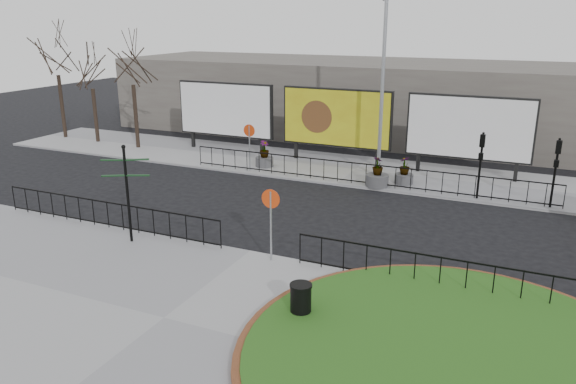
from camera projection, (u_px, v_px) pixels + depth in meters
The scene contains 25 objects.
ground at pixel (251, 254), 19.56m from camera, with size 90.00×90.00×0.00m, color black.
pavement_near at pixel (164, 320), 15.19m from camera, with size 30.00×10.00×0.12m, color gray.
pavement_far at pixel (356, 170), 29.99m from camera, with size 44.00×6.00×0.12m, color gray.
brick_edge at pixel (455, 362), 13.08m from camera, with size 10.40×10.40×0.18m, color brown.
grass_lawn at pixel (455, 361), 13.08m from camera, with size 10.00×10.00×0.22m, color #275416.
railing_near_left at pixel (108, 215), 21.45m from camera, with size 10.00×0.10×1.10m, color black, non-canonical shape.
railing_near_right at pixel (440, 273), 16.56m from camera, with size 9.00×0.10×1.10m, color black, non-canonical shape.
railing_far at pixel (359, 173), 27.06m from camera, with size 18.00×0.10×1.10m, color black, non-canonical shape.
speed_sign_far at pixel (249, 137), 29.13m from camera, with size 0.64×0.07×2.47m.
speed_sign_near at pixel (271, 209), 18.25m from camera, with size 0.64×0.07×2.47m.
billboard_left at pixel (225, 110), 33.40m from camera, with size 6.20×0.31×4.10m.
billboard_mid at pixel (336, 118), 30.66m from camera, with size 6.20×0.31×4.10m.
billboard_right at pixel (469, 128), 27.92m from camera, with size 6.20×0.31×4.10m.
lamp_post at pixel (383, 83), 27.10m from camera, with size 0.74×0.18×9.23m.
signal_pole_a at pixel (481, 156), 24.52m from camera, with size 0.22×0.26×3.00m.
signal_pole_b at pixel (556, 163), 23.34m from camera, with size 0.22×0.26×3.00m.
tree_left at pixel (134, 91), 33.97m from camera, with size 2.00×2.00×7.00m, color #2D2119, non-canonical shape.
tree_mid at pixel (93, 94), 35.72m from camera, with size 2.00×2.00×6.20m, color #2D2119, non-canonical shape.
tree_far at pixel (59, 81), 36.88m from camera, with size 2.00×2.00×7.50m, color #2D2119, non-canonical shape.
building_backdrop at pixel (402, 100), 37.96m from camera, with size 40.00×10.00×5.00m, color #605C54.
fingerpost_sign at pixel (127, 184), 19.71m from camera, with size 1.58×1.00×3.57m.
litter_bin at pixel (301, 301), 15.00m from camera, with size 0.61×0.61×1.01m.
planter_a at pixel (264, 158), 30.37m from camera, with size 0.97×0.97×1.42m.
planter_b at pixel (377, 177), 26.83m from camera, with size 1.09×1.09×1.46m.
planter_c at pixel (404, 174), 27.24m from camera, with size 0.90×0.90×1.34m.
Camera 1 is at (8.59, -15.90, 7.90)m, focal length 35.00 mm.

